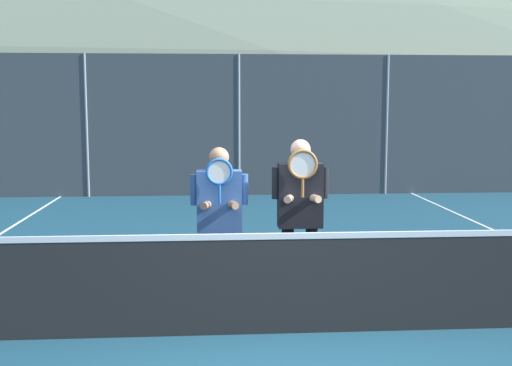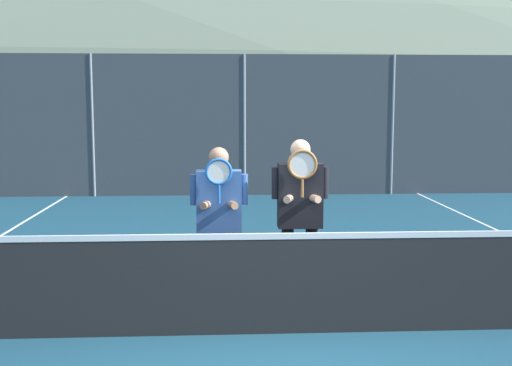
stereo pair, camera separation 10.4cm
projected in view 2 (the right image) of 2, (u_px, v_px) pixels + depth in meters
The scene contains 9 objects.
ground_plane at pixel (280, 333), 6.05m from camera, with size 120.00×120.00×0.00m, color navy.
hill_distant at pixel (228, 128), 56.23m from camera, with size 141.49×78.61×27.51m.
clubhouse_building at pixel (184, 107), 23.63m from camera, with size 21.15×5.50×4.02m.
fence_back at pixel (244, 125), 14.97m from camera, with size 21.12×0.06×3.29m.
tennis_net at pixel (280, 282), 5.98m from camera, with size 11.19×0.09×1.06m.
player_leftmost at pixel (219, 214), 6.65m from camera, with size 0.60×0.34×1.71m.
player_center_left at pixel (300, 208), 6.74m from camera, with size 0.60×0.34×1.78m.
car_left_of_center at pixel (148, 151), 17.41m from camera, with size 4.60×2.04×1.67m.
car_center at pixel (327, 148), 17.61m from camera, with size 4.33×1.94×1.87m.
Camera 2 is at (-0.54, -5.80, 2.16)m, focal length 45.00 mm.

